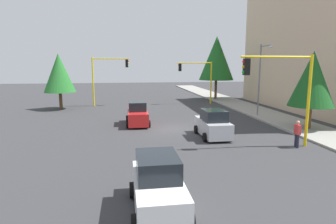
# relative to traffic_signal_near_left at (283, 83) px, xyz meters

# --- Properties ---
(ground_plane) EXTENTS (120.00, 120.00, 0.00)m
(ground_plane) POSITION_rel_traffic_signal_near_left_xyz_m (-6.00, -5.70, -4.03)
(ground_plane) COLOR #353538
(sidewalk_kerb) EXTENTS (80.00, 4.00, 0.15)m
(sidewalk_kerb) POSITION_rel_traffic_signal_near_left_xyz_m (-11.00, 4.80, -3.95)
(sidewalk_kerb) COLOR gray
(sidewalk_kerb) RESTS_ON ground
(lane_arrow_near) EXTENTS (2.40, 1.10, 1.10)m
(lane_arrow_near) POSITION_rel_traffic_signal_near_left_xyz_m (5.51, -8.70, -4.02)
(lane_arrow_near) COLOR silver
(lane_arrow_near) RESTS_ON ground
(apartment_block) EXTENTS (22.18, 9.30, 15.20)m
(apartment_block) POSITION_rel_traffic_signal_near_left_xyz_m (-13.55, 12.80, 3.59)
(apartment_block) COLOR beige
(apartment_block) RESTS_ON ground
(traffic_signal_near_left) EXTENTS (0.36, 4.59, 5.69)m
(traffic_signal_near_left) POSITION_rel_traffic_signal_near_left_xyz_m (0.00, 0.00, 0.00)
(traffic_signal_near_left) COLOR yellow
(traffic_signal_near_left) RESTS_ON ground
(traffic_signal_far_right) EXTENTS (0.36, 4.59, 5.96)m
(traffic_signal_far_right) POSITION_rel_traffic_signal_near_left_xyz_m (-20.00, -11.44, 0.18)
(traffic_signal_far_right) COLOR yellow
(traffic_signal_far_right) RESTS_ON ground
(traffic_signal_far_left) EXTENTS (0.36, 4.59, 5.47)m
(traffic_signal_far_left) POSITION_rel_traffic_signal_near_left_xyz_m (-20.00, -0.03, -0.14)
(traffic_signal_far_left) COLOR yellow
(traffic_signal_far_left) RESTS_ON ground
(street_lamp_curbside) EXTENTS (2.15, 0.28, 7.00)m
(street_lamp_curbside) POSITION_rel_traffic_signal_near_left_xyz_m (-9.61, 3.50, 0.32)
(street_lamp_curbside) COLOR slate
(street_lamp_curbside) RESTS_ON ground
(tree_roadside_near) EXTENTS (3.37, 3.37, 6.11)m
(tree_roadside_near) POSITION_rel_traffic_signal_near_left_xyz_m (-4.00, 4.80, -0.04)
(tree_roadside_near) COLOR brown
(tree_roadside_near) RESTS_ON ground
(tree_roadside_far) EXTENTS (4.97, 4.97, 9.12)m
(tree_roadside_far) POSITION_rel_traffic_signal_near_left_xyz_m (-24.00, 3.80, 1.98)
(tree_roadside_far) COLOR brown
(tree_roadside_far) RESTS_ON ground
(tree_opposite_side) EXTENTS (3.50, 3.50, 6.36)m
(tree_opposite_side) POSITION_rel_traffic_signal_near_left_xyz_m (-18.00, -16.70, 0.13)
(tree_opposite_side) COLOR brown
(tree_opposite_side) RESTS_ON ground
(car_white) EXTENTS (3.86, 1.95, 1.98)m
(car_white) POSITION_rel_traffic_signal_near_left_xyz_m (6.52, -8.32, -3.13)
(car_white) COLOR white
(car_white) RESTS_ON ground
(car_red) EXTENTS (4.02, 1.95, 1.98)m
(car_red) POSITION_rel_traffic_signal_near_left_xyz_m (-8.13, -8.36, -3.13)
(car_red) COLOR red
(car_red) RESTS_ON ground
(car_silver) EXTENTS (3.82, 2.02, 1.98)m
(car_silver) POSITION_rel_traffic_signal_near_left_xyz_m (-3.11, -3.27, -3.13)
(car_silver) COLOR #B2B5BA
(car_silver) RESTS_ON ground
(pedestrian_crossing) EXTENTS (0.40, 0.24, 1.70)m
(pedestrian_crossing) POSITION_rel_traffic_signal_near_left_xyz_m (0.22, 1.07, -3.12)
(pedestrian_crossing) COLOR #262638
(pedestrian_crossing) RESTS_ON ground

